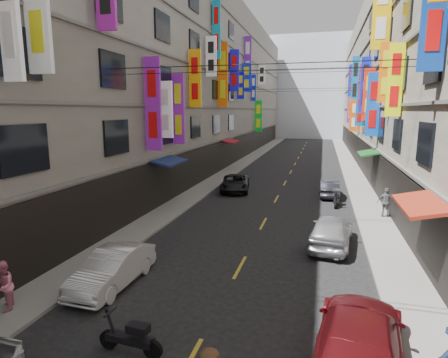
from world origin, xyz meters
The scene contains 18 objects.
sidewalk_left centered at (-6.00, 42.00, 0.06)m, with size 2.00×90.00×0.12m, color slate.
sidewalk_right centered at (6.00, 42.00, 0.06)m, with size 2.00×90.00×0.12m, color slate.
building_row_left centered at (-11.99, 42.00, 9.49)m, with size 10.14×90.00×19.00m.
building_row_right centered at (11.99, 42.00, 9.49)m, with size 10.14×90.00×19.00m.
haze_block centered at (0.00, 92.00, 11.00)m, with size 18.00×8.00×22.00m, color silver.
shop_signage centered at (-0.13, 34.76, 9.12)m, with size 14.00×55.00×12.67m.
street_awnings centered at (-1.26, 26.00, 3.00)m, with size 13.99×35.20×0.41m.
overhead_cables centered at (0.00, 30.00, 8.80)m, with size 14.00×38.04×1.24m.
lane_markings centered at (0.00, 39.00, 0.00)m, with size 0.12×80.20×0.01m.
scooter_crossing centered at (-1.53, 12.06, 0.44)m, with size 1.80×0.50×1.14m.
scooter_far_right centered at (4.00, 28.94, 0.44)m, with size 0.54×1.80×1.14m.
car_left_mid centered at (-4.00, 15.31, 0.65)m, with size 1.38×3.96×1.30m, color silver.
car_left_far centered at (-3.40, 31.82, 0.62)m, with size 2.06×4.47×1.24m, color black.
car_right_near centered at (4.00, 13.02, 0.73)m, with size 2.03×5.00×1.45m, color maroon.
car_right_mid centered at (3.50, 21.33, 0.74)m, with size 1.75×4.35×1.48m, color silver.
car_right_far centered at (3.57, 31.67, 0.60)m, with size 1.27×3.65×1.20m, color #25252C.
pedestrian_lfar centered at (-6.18, 12.81, 0.90)m, with size 0.76×0.52×1.56m, color pink.
pedestrian_rfar centered at (6.60, 26.65, 0.96)m, with size 0.99×0.56×1.69m, color #5F5E61.
Camera 1 is at (2.93, 4.37, 6.11)m, focal length 30.00 mm.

